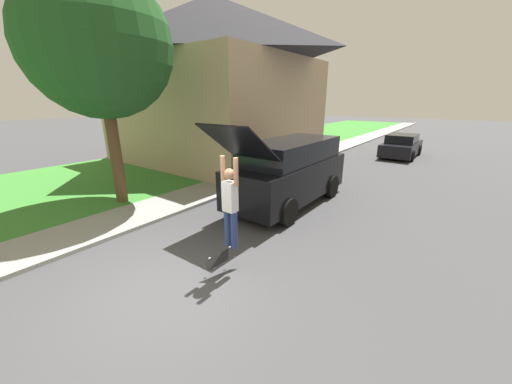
% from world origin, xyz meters
% --- Properties ---
extents(ground_plane, '(120.00, 120.00, 0.00)m').
position_xyz_m(ground_plane, '(0.00, 0.00, 0.00)').
color(ground_plane, '#3D3D3F').
extents(lawn, '(10.00, 80.00, 0.08)m').
position_xyz_m(lawn, '(-8.00, 6.00, 0.04)').
color(lawn, '#387F2D').
rests_on(lawn, ground_plane).
extents(sidewalk, '(1.80, 80.00, 0.10)m').
position_xyz_m(sidewalk, '(-3.60, 6.00, 0.05)').
color(sidewalk, gray).
rests_on(sidewalk, ground_plane).
extents(house, '(10.38, 9.13, 8.42)m').
position_xyz_m(house, '(-7.81, 9.51, 4.46)').
color(house, tan).
rests_on(house, lawn).
extents(lawn_tree_near, '(4.19, 4.19, 6.89)m').
position_xyz_m(lawn_tree_near, '(-5.04, 2.02, 4.85)').
color(lawn_tree_near, brown).
rests_on(lawn_tree_near, lawn).
extents(suv_parked, '(2.01, 5.65, 2.83)m').
position_xyz_m(suv_parked, '(-0.49, 5.36, 1.13)').
color(suv_parked, black).
rests_on(suv_parked, ground_plane).
extents(car_down_street, '(1.90, 4.11, 1.37)m').
position_xyz_m(car_down_street, '(0.76, 16.84, 0.65)').
color(car_down_street, black).
rests_on(car_down_street, ground_plane).
extents(skateboarder, '(0.41, 0.21, 1.82)m').
position_xyz_m(skateboarder, '(0.64, 1.19, 1.50)').
color(skateboarder, navy).
rests_on(skateboarder, ground_plane).
extents(skateboard, '(0.33, 0.77, 0.32)m').
position_xyz_m(skateboard, '(0.53, 1.06, 0.35)').
color(skateboard, black).
rests_on(skateboard, ground_plane).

